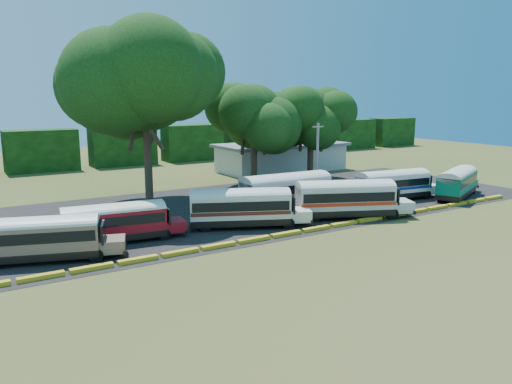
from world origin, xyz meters
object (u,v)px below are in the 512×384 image
bus_beige (43,236)px  tree_west (145,81)px  bus_red (117,220)px  bus_teal (458,181)px  bus_white_red (347,197)px  bus_cream_west (242,206)px

bus_beige → tree_west: tree_west is taller
bus_red → tree_west: (6.84, 12.05, 10.57)m
tree_west → bus_beige: bearing=-131.6°
bus_teal → tree_west: (-29.24, 14.74, 10.47)m
tree_west → bus_white_red: bearing=-49.9°
bus_cream_west → bus_teal: size_ratio=1.04×
bus_red → bus_cream_west: (10.15, -1.22, 0.16)m
bus_teal → tree_west: bearing=129.6°
bus_white_red → bus_teal: bus_white_red is taller
bus_cream_west → bus_white_red: bearing=11.9°
bus_cream_west → bus_white_red: bus_white_red is taller
bus_cream_west → bus_red: bearing=-162.5°
bus_beige → bus_cream_west: bus_cream_west is taller
bus_white_red → bus_teal: (16.30, 0.64, -0.14)m
bus_beige → bus_teal: size_ratio=0.98×
bus_red → bus_white_red: 20.06m
bus_teal → tree_west: size_ratio=0.57×
bus_beige → bus_cream_west: size_ratio=0.94×
bus_beige → bus_white_red: (25.25, -1.51, 0.20)m
bus_cream_west → tree_west: tree_west is taller
bus_red → bus_cream_west: bearing=-0.4°
bus_white_red → bus_teal: bearing=25.8°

